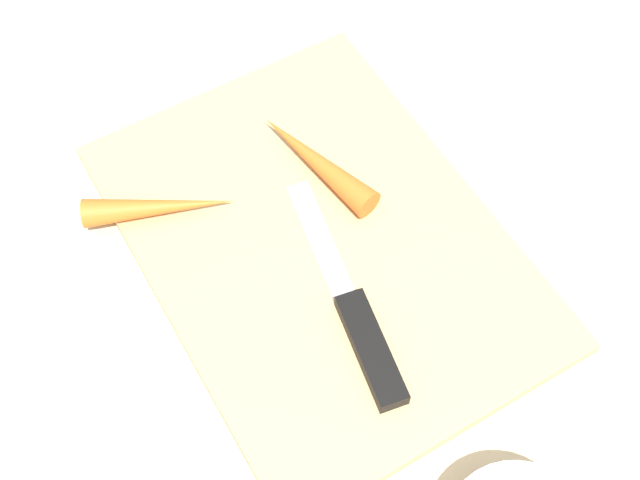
# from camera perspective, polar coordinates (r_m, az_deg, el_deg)

# --- Properties ---
(ground_plane) EXTENTS (1.40, 1.40, 0.00)m
(ground_plane) POSITION_cam_1_polar(r_m,az_deg,el_deg) (0.67, -0.00, -0.53)
(ground_plane) COLOR #C6B793
(cutting_board) EXTENTS (0.36, 0.26, 0.01)m
(cutting_board) POSITION_cam_1_polar(r_m,az_deg,el_deg) (0.67, -0.00, -0.27)
(cutting_board) COLOR tan
(cutting_board) RESTS_ON ground_plane
(knife) EXTENTS (0.20, 0.06, 0.01)m
(knife) POSITION_cam_1_polar(r_m,az_deg,el_deg) (0.62, 2.97, -6.28)
(knife) COLOR #B7B7BC
(knife) RESTS_ON cutting_board
(carrot_long) EXTENTS (0.12, 0.05, 0.02)m
(carrot_long) POSITION_cam_1_polar(r_m,az_deg,el_deg) (0.69, -0.28, 5.33)
(carrot_long) COLOR orange
(carrot_long) RESTS_ON cutting_board
(carrot_short) EXTENTS (0.07, 0.12, 0.02)m
(carrot_short) POSITION_cam_1_polar(r_m,az_deg,el_deg) (0.67, -10.70, 2.17)
(carrot_short) COLOR orange
(carrot_short) RESTS_ON cutting_board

